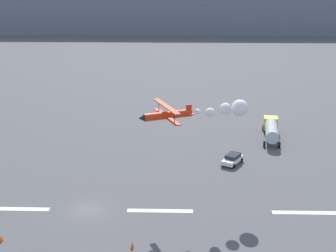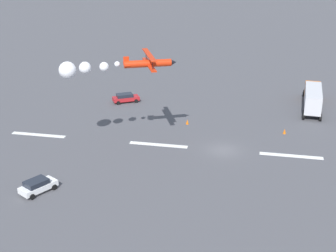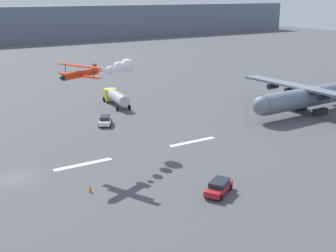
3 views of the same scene
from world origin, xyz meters
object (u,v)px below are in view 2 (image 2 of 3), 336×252
at_px(followme_car_yellow, 126,98).
at_px(airport_staff_sedan, 38,186).
at_px(semi_truck_orange, 313,96).
at_px(traffic_cone_near, 285,131).
at_px(traffic_cone_far, 187,122).
at_px(stunt_biplane_red, 100,67).

xyz_separation_m(followme_car_yellow, airport_staff_sedan, (0.71, 31.71, -0.00)).
bearing_deg(airport_staff_sedan, semi_truck_orange, -132.34).
height_order(airport_staff_sedan, traffic_cone_near, airport_staff_sedan).
distance_m(semi_truck_orange, traffic_cone_far, 21.88).
xyz_separation_m(semi_truck_orange, traffic_cone_far, (18.84, 10.99, -1.74)).
bearing_deg(followme_car_yellow, semi_truck_orange, -174.58).
bearing_deg(traffic_cone_far, airport_staff_sedan, 61.73).
xyz_separation_m(stunt_biplane_red, followme_car_yellow, (3.23, -20.56, -10.70)).
xyz_separation_m(stunt_biplane_red, traffic_cone_far, (-8.78, -12.50, -11.14)).
distance_m(followme_car_yellow, airport_staff_sedan, 31.71).
xyz_separation_m(stunt_biplane_red, airport_staff_sedan, (3.94, 11.14, -10.70)).
bearing_deg(stunt_biplane_red, followme_car_yellow, -81.08).
height_order(airport_staff_sedan, traffic_cone_far, airport_staff_sedan).
relative_size(airport_staff_sedan, traffic_cone_near, 5.88).
height_order(followme_car_yellow, traffic_cone_far, followme_car_yellow).
height_order(semi_truck_orange, airport_staff_sedan, semi_truck_orange).
xyz_separation_m(traffic_cone_near, traffic_cone_far, (14.24, -0.94, 0.00)).
bearing_deg(semi_truck_orange, airport_staff_sedan, 47.66).
bearing_deg(followme_car_yellow, airport_staff_sedan, 88.72).
height_order(followme_car_yellow, airport_staff_sedan, same).
distance_m(stunt_biplane_red, airport_staff_sedan, 15.94).
bearing_deg(traffic_cone_far, traffic_cone_near, 176.21).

